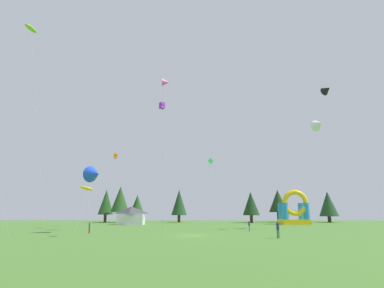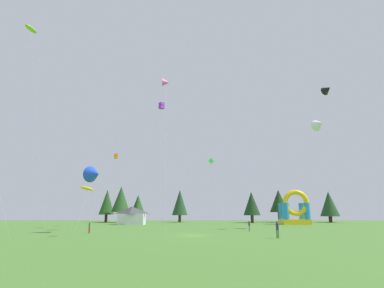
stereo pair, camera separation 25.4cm
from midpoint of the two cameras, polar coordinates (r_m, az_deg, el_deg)
ground_plane at (r=39.04m, az=-0.34°, el=-16.67°), size 120.00×120.00×0.00m
kite_pink_delta at (r=59.39m, az=-5.07°, el=11.37°), size 2.08×8.58×27.56m
kite_orange_box at (r=64.27m, az=-14.18°, el=-2.20°), size 2.23×5.47×14.36m
kite_black_delta at (r=59.06m, az=23.69°, el=9.23°), size 8.74×4.13×24.49m
kite_yellow_parafoil at (r=52.45m, az=-19.18°, el=-7.82°), size 2.72×1.47×7.07m
kite_white_delta at (r=58.57m, az=22.39°, el=3.41°), size 6.81×2.30×18.97m
kite_purple_box at (r=39.44m, az=-5.82°, el=6.99°), size 4.39×5.09×16.44m
kite_lime_parafoil at (r=49.87m, az=-27.92°, el=18.36°), size 2.60×6.82×27.71m
kite_green_diamond at (r=68.92m, az=3.35°, el=-3.35°), size 3.54×1.57×14.29m
kite_blue_delta at (r=45.75m, az=-17.86°, el=-5.35°), size 3.18×3.57×9.27m
person_left_edge at (r=44.96m, az=-18.69°, el=-14.30°), size 0.33×0.33×1.54m
person_near_camera at (r=36.34m, az=15.49°, el=-14.84°), size 0.45×0.45×1.84m
person_midfield at (r=47.97m, az=10.44°, el=-14.53°), size 0.29×0.29×1.59m
inflatable_blue_arch at (r=73.19m, az=18.42°, el=-11.85°), size 5.97×4.74×7.51m
festival_tent at (r=69.70m, az=-11.35°, el=-12.93°), size 5.58×3.34×3.86m
tree_row_0 at (r=85.83m, az=-15.79°, el=-10.36°), size 3.97×3.97×8.49m
tree_row_1 at (r=82.16m, az=-13.32°, el=-9.99°), size 4.64×4.64×9.15m
tree_row_2 at (r=83.95m, az=-10.25°, el=-10.93°), size 3.45×3.45×7.08m
tree_row_3 at (r=82.87m, az=-2.51°, el=-10.81°), size 4.11×4.11×8.47m
tree_row_4 at (r=80.86m, az=10.81°, el=-10.84°), size 4.25×4.25×7.70m
tree_row_5 at (r=85.95m, az=15.63°, el=-10.21°), size 4.90×4.90×8.43m
tree_row_6 at (r=89.16m, az=23.93°, el=-10.15°), size 4.80×4.80×7.94m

